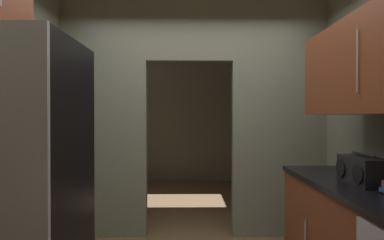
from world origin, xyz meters
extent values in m
cube|color=gray|center=(-1.03, 1.47, 1.40)|extent=(0.97, 0.12, 2.79)
cube|color=gray|center=(0.98, 1.47, 1.40)|extent=(1.07, 0.12, 2.79)
cube|color=gray|center=(-0.05, 1.47, 2.41)|extent=(0.99, 0.12, 0.77)
cube|color=gray|center=(0.00, 4.82, 1.40)|extent=(3.04, 0.10, 2.79)
cube|color=gray|center=(-1.47, 3.14, 1.40)|extent=(0.10, 3.35, 2.79)
cube|color=gray|center=(1.47, 3.14, 1.40)|extent=(0.10, 3.35, 2.79)
cube|color=black|center=(-1.10, -0.53, 0.91)|extent=(0.81, 0.72, 1.81)
cylinder|color=#B7BABC|center=(0.84, 0.15, 0.48)|extent=(0.01, 0.01, 0.22)
cylinder|color=#B7BABC|center=(0.99, -0.33, 1.73)|extent=(0.01, 0.01, 0.40)
cube|color=black|center=(1.14, -0.12, 1.01)|extent=(0.19, 0.41, 0.19)
cylinder|color=#262626|center=(1.14, -0.12, 1.13)|extent=(0.02, 0.29, 0.02)
cylinder|color=black|center=(1.05, -0.24, 1.01)|extent=(0.01, 0.13, 0.13)
cylinder|color=black|center=(1.05, 0.01, 1.01)|extent=(0.01, 0.13, 0.13)
camera|label=1|loc=(-0.06, -2.42, 1.39)|focal=31.54mm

